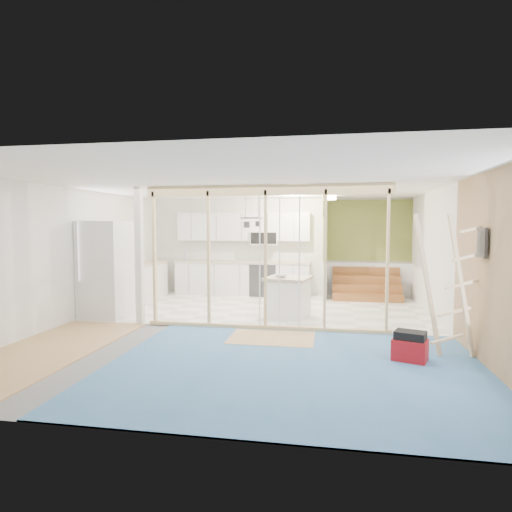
% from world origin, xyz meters
% --- Properties ---
extents(room, '(7.01, 8.01, 2.61)m').
position_xyz_m(room, '(0.00, 0.00, 1.30)').
color(room, slate).
rests_on(room, ground).
extents(floor_overlays, '(7.00, 8.00, 0.03)m').
position_xyz_m(floor_overlays, '(0.07, 0.06, 0.01)').
color(floor_overlays, white).
rests_on(floor_overlays, room).
extents(stud_frame, '(4.66, 0.14, 2.60)m').
position_xyz_m(stud_frame, '(-0.24, -0.00, 1.59)').
color(stud_frame, '#D3B581').
rests_on(stud_frame, room).
extents(base_cabinets, '(4.45, 2.24, 0.93)m').
position_xyz_m(base_cabinets, '(-1.61, 3.36, 0.47)').
color(base_cabinets, silver).
rests_on(base_cabinets, room).
extents(upper_cabinets, '(3.60, 0.41, 0.85)m').
position_xyz_m(upper_cabinets, '(-0.84, 3.82, 1.82)').
color(upper_cabinets, silver).
rests_on(upper_cabinets, room).
extents(green_partition, '(2.25, 1.51, 2.60)m').
position_xyz_m(green_partition, '(2.04, 3.66, 0.94)').
color(green_partition, olive).
rests_on(green_partition, room).
extents(pot_rack, '(0.52, 0.52, 0.72)m').
position_xyz_m(pot_rack, '(-0.31, 1.89, 2.00)').
color(pot_rack, black).
rests_on(pot_rack, room).
extents(sheathing_panel, '(0.02, 4.00, 2.60)m').
position_xyz_m(sheathing_panel, '(3.48, -2.00, 1.30)').
color(sheathing_panel, tan).
rests_on(sheathing_panel, room).
extents(electrical_panel, '(0.04, 0.30, 0.40)m').
position_xyz_m(electrical_panel, '(3.43, -1.40, 1.65)').
color(electrical_panel, '#36373B').
rests_on(electrical_panel, room).
extents(ceiling_light, '(0.32, 0.32, 0.08)m').
position_xyz_m(ceiling_light, '(1.40, 3.00, 2.54)').
color(ceiling_light, '#FFEABF').
rests_on(ceiling_light, room).
extents(fridge, '(0.87, 0.84, 1.97)m').
position_xyz_m(fridge, '(-3.05, 0.45, 0.98)').
color(fridge, silver).
rests_on(fridge, room).
extents(island, '(1.01, 1.01, 0.84)m').
position_xyz_m(island, '(0.60, 1.10, 0.42)').
color(island, white).
rests_on(island, room).
extents(bowl, '(0.26, 0.26, 0.06)m').
position_xyz_m(bowl, '(0.46, 1.01, 0.87)').
color(bowl, silver).
rests_on(bowl, island).
extents(soap_bottle_a, '(0.13, 0.13, 0.27)m').
position_xyz_m(soap_bottle_a, '(-2.50, 3.80, 1.06)').
color(soap_bottle_a, silver).
rests_on(soap_bottle_a, base_cabinets).
extents(soap_bottle_b, '(0.12, 0.12, 0.21)m').
position_xyz_m(soap_bottle_b, '(0.70, 3.81, 1.04)').
color(soap_bottle_b, white).
rests_on(soap_bottle_b, base_cabinets).
extents(toolbox, '(0.53, 0.47, 0.42)m').
position_xyz_m(toolbox, '(2.54, -1.44, 0.20)').
color(toolbox, maroon).
rests_on(toolbox, room).
extents(ladder, '(1.08, 0.20, 2.03)m').
position_xyz_m(ladder, '(3.08, -1.21, 1.04)').
color(ladder, beige).
rests_on(ladder, room).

